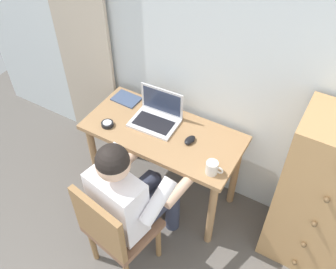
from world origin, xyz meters
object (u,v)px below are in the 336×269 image
(chair, at_px, (115,228))
(person_seated, at_px, (132,194))
(computer_mouse, at_px, (190,140))
(desk_clock, at_px, (107,124))
(laptop, at_px, (157,115))
(dresser, at_px, (323,199))
(notebook_pad, at_px, (126,99))
(desk, at_px, (163,143))
(coffee_mug, at_px, (212,168))

(chair, relative_size, person_seated, 0.73)
(computer_mouse, xyz_separation_m, desk_clock, (-0.60, -0.16, -0.00))
(person_seated, xyz_separation_m, laptop, (-0.18, 0.60, 0.13))
(person_seated, bearing_deg, dresser, 29.36)
(notebook_pad, bearing_deg, computer_mouse, -11.95)
(desk_clock, bearing_deg, desk, 22.05)
(dresser, height_order, desk_clock, dresser)
(desk_clock, bearing_deg, chair, -52.00)
(chair, height_order, person_seated, person_seated)
(dresser, bearing_deg, desk_clock, -171.38)
(person_seated, xyz_separation_m, coffee_mug, (0.39, 0.35, 0.13))
(notebook_pad, height_order, coffee_mug, coffee_mug)
(computer_mouse, xyz_separation_m, coffee_mug, (0.25, -0.18, 0.03))
(notebook_pad, bearing_deg, laptop, -12.72)
(dresser, relative_size, laptop, 3.61)
(laptop, distance_m, desk_clock, 0.37)
(person_seated, relative_size, computer_mouse, 11.81)
(chair, distance_m, person_seated, 0.26)
(dresser, xyz_separation_m, computer_mouse, (-0.94, -0.08, 0.13))
(laptop, height_order, notebook_pad, laptop)
(desk, height_order, chair, chair)
(dresser, relative_size, notebook_pad, 6.03)
(dresser, distance_m, laptop, 1.27)
(chair, bearing_deg, laptop, 100.61)
(coffee_mug, bearing_deg, desk, 159.77)
(coffee_mug, bearing_deg, computer_mouse, 145.19)
(person_seated, relative_size, coffee_mug, 9.84)
(dresser, relative_size, coffee_mug, 10.55)
(computer_mouse, bearing_deg, person_seated, -96.12)
(desk, bearing_deg, coffee_mug, -20.23)
(person_seated, bearing_deg, chair, -99.01)
(person_seated, relative_size, laptop, 3.37)
(desk, relative_size, desk_clock, 12.91)
(chair, distance_m, notebook_pad, 1.03)
(desk, relative_size, dresser, 0.92)
(desk, xyz_separation_m, chair, (0.05, -0.71, -0.14))
(desk, height_order, desk_clock, desk_clock)
(person_seated, relative_size, desk_clock, 13.13)
(computer_mouse, bearing_deg, dresser, 13.22)
(dresser, height_order, person_seated, dresser)
(chair, bearing_deg, coffee_mug, 51.76)
(person_seated, bearing_deg, desk, 98.48)
(desk, xyz_separation_m, coffee_mug, (0.47, -0.17, 0.17))
(chair, bearing_deg, person_seated, 80.99)
(desk_clock, xyz_separation_m, coffee_mug, (0.85, -0.02, 0.03))
(desk_clock, bearing_deg, notebook_pad, 99.26)
(dresser, height_order, chair, dresser)
(chair, relative_size, notebook_pad, 4.11)
(computer_mouse, relative_size, coffee_mug, 0.83)
(notebook_pad, bearing_deg, coffee_mug, -18.53)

